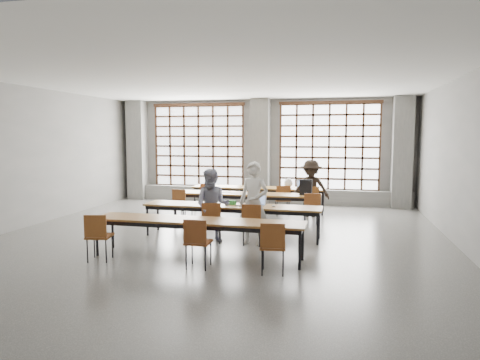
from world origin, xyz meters
name	(u,v)px	position (x,y,z in m)	size (l,w,h in m)	color
floor	(218,239)	(0.00, 0.00, 0.00)	(11.00, 11.00, 0.00)	#50504D
ceiling	(217,78)	(0.00, 0.00, 3.50)	(11.00, 11.00, 0.00)	silver
wall_back	(262,151)	(0.00, 5.50, 1.75)	(10.00, 10.00, 0.00)	slate
wall_front	(53,193)	(0.00, -5.50, 1.75)	(10.00, 10.00, 0.00)	slate
wall_left	(21,157)	(-5.00, 0.00, 1.75)	(11.00, 11.00, 0.00)	slate
wall_right	(468,163)	(5.00, 0.00, 1.75)	(11.00, 11.00, 0.00)	slate
column_left	(138,150)	(-4.50, 5.22, 1.75)	(0.60, 0.55, 3.50)	#5A5A58
column_mid	(260,151)	(0.00, 5.22, 1.75)	(0.60, 0.55, 3.50)	#5A5A58
column_right	(402,152)	(4.50, 5.22, 1.75)	(0.60, 0.55, 3.50)	#5A5A58
window_left	(199,146)	(-2.25, 5.42, 1.90)	(3.32, 0.12, 3.00)	white
window_right	(329,147)	(2.25, 5.42, 1.90)	(3.32, 0.12, 3.00)	white
sill_ledge	(261,195)	(0.00, 5.30, 0.25)	(9.80, 0.35, 0.50)	#5A5A58
desk_row_a	(258,189)	(0.23, 3.63, 0.66)	(4.00, 0.70, 0.73)	brown
desk_row_b	(246,196)	(0.16, 2.23, 0.66)	(4.00, 0.70, 0.73)	brown
desk_row_c	(232,208)	(0.27, 0.23, 0.66)	(4.00, 0.70, 0.73)	brown
desk_row_d	(198,223)	(0.05, -1.52, 0.66)	(4.00, 0.70, 0.73)	brown
chair_back_left	(208,195)	(-1.17, 3.00, 0.54)	(0.44, 0.45, 0.88)	brown
chair_back_mid	(283,197)	(1.05, 3.01, 0.54)	(0.52, 0.52, 0.88)	brown
chair_back_right	(311,198)	(1.85, 3.00, 0.54)	(0.49, 0.50, 0.88)	brown
chair_mid_left	(181,202)	(-1.46, 1.60, 0.54)	(0.50, 0.50, 0.88)	maroon
chair_mid_centre	(256,204)	(0.56, 1.60, 0.54)	(0.42, 0.43, 0.88)	brown
chair_mid_right	(312,206)	(1.96, 1.60, 0.54)	(0.46, 0.47, 0.88)	brown
chair_front_left	(212,218)	(-0.02, -0.40, 0.54)	(0.50, 0.50, 0.88)	brown
chair_front_right	(252,220)	(0.87, -0.40, 0.54)	(0.42, 0.43, 0.88)	#672F14
chair_near_left	(98,233)	(-1.63, -2.15, 0.54)	(0.49, 0.50, 0.88)	brown
chair_near_mid	(197,238)	(0.26, -2.15, 0.54)	(0.43, 0.44, 0.88)	brown
chair_near_right	(273,243)	(1.56, -2.15, 0.54)	(0.47, 0.47, 0.88)	brown
student_male	(254,203)	(0.87, -0.27, 0.87)	(0.64, 0.42, 1.74)	silver
student_female	(213,206)	(-0.03, -0.27, 0.79)	(0.77, 0.60, 1.58)	#181D4A
student_back	(311,188)	(1.83, 3.13, 0.80)	(1.03, 0.59, 1.60)	black
laptop_front	(257,202)	(0.83, 0.34, 0.79)	(0.41, 0.37, 0.26)	#AAAAAF
laptop_back	(303,186)	(1.56, 3.74, 0.79)	(0.44, 0.41, 0.26)	#AFAEB3
mouse	(274,206)	(1.22, 0.21, 0.75)	(0.10, 0.06, 0.04)	white
green_box	(231,202)	(0.22, 0.31, 0.78)	(0.25, 0.09, 0.09)	#287C2F
phone	(239,206)	(0.45, 0.13, 0.74)	(0.13, 0.06, 0.01)	black
paper_sheet_a	(225,192)	(-0.44, 2.28, 0.73)	(0.30, 0.21, 0.00)	white
paper_sheet_b	(235,193)	(-0.14, 2.18, 0.73)	(0.30, 0.21, 0.00)	white
paper_sheet_c	(250,193)	(0.26, 2.23, 0.73)	(0.30, 0.21, 0.00)	white
backpack	(306,187)	(1.76, 2.28, 0.93)	(0.32, 0.20, 0.40)	black
plastic_bag	(288,183)	(1.13, 3.68, 0.87)	(0.26, 0.21, 0.29)	white
red_pouch	(100,234)	(-1.65, -2.07, 0.50)	(0.20, 0.08, 0.06)	#B02E15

